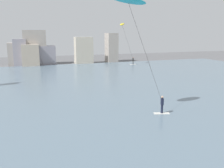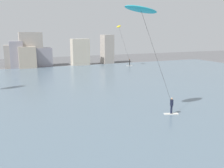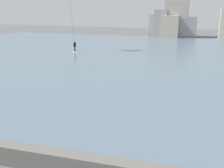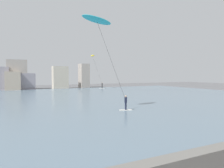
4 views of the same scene
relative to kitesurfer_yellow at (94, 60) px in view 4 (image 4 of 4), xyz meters
name	(u,v)px [view 4 (image 4 of 4)]	position (x,y,z in m)	size (l,w,h in m)	color
seawall_barrier	(183,167)	(-15.54, -47.40, -7.29)	(60.00, 0.70, 0.97)	#66635E
water_bay	(50,101)	(-15.54, -20.70, -7.72)	(84.00, 52.00, 0.10)	slate
far_shore_buildings	(31,78)	(-15.22, 6.72, -4.67)	(25.23, 4.90, 7.78)	#A89E93
kitesurfer_yellow	(94,60)	(0.00, 0.00, 0.00)	(4.33, 2.49, 9.30)	silver
kitesurfer_cyan	(99,26)	(-12.48, -32.21, 1.42)	(5.61, 2.43, 10.27)	silver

